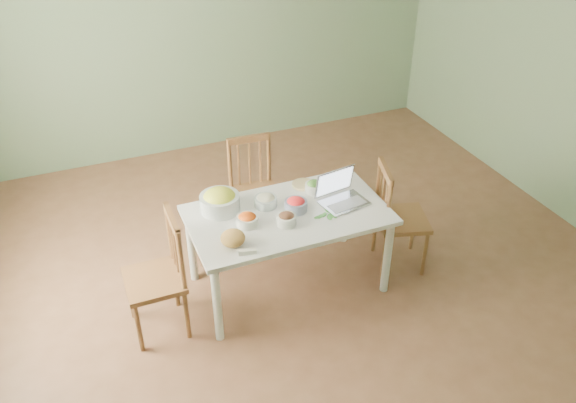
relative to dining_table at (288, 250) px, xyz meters
name	(u,v)px	position (x,y,z in m)	size (l,w,h in m)	color
floor	(307,275)	(0.18, 0.04, -0.34)	(5.00, 5.00, 0.00)	brown
wall_back	(209,23)	(0.18, 2.54, 1.01)	(5.00, 0.00, 2.70)	slate
dining_table	(288,250)	(0.00, 0.00, 0.00)	(1.45, 0.81, 0.68)	white
chair_far	(256,193)	(-0.01, 0.69, 0.11)	(0.40, 0.38, 0.90)	brown
chair_left	(153,278)	(-1.02, -0.08, 0.12)	(0.41, 0.39, 0.92)	brown
chair_right	(402,217)	(0.94, -0.09, 0.11)	(0.40, 0.38, 0.91)	brown
bread_boule	(233,238)	(-0.48, -0.21, 0.39)	(0.17, 0.17, 0.11)	tan
butter_stick	(248,252)	(-0.43, -0.34, 0.36)	(0.12, 0.03, 0.03)	silver
bowl_squash	(220,200)	(-0.44, 0.22, 0.42)	(0.29, 0.29, 0.17)	yellow
bowl_carrot	(247,219)	(-0.32, -0.03, 0.38)	(0.16, 0.16, 0.09)	#D35D1A
bowl_onion	(266,200)	(-0.12, 0.15, 0.38)	(0.17, 0.17, 0.09)	white
bowl_mushroom	(286,219)	(-0.06, -0.13, 0.38)	(0.14, 0.14, 0.09)	#4A2E20
bowl_redpep	(296,204)	(0.07, 0.01, 0.39)	(0.17, 0.17, 0.10)	red
bowl_broccoli	(314,186)	(0.30, 0.20, 0.38)	(0.14, 0.14, 0.09)	#173A0B
flatbread	(303,185)	(0.26, 0.31, 0.35)	(0.18, 0.18, 0.02)	tan
basil_bunch	(325,215)	(0.23, -0.13, 0.35)	(0.19, 0.19, 0.02)	#17691E
laptop	(345,190)	(0.43, -0.05, 0.46)	(0.33, 0.27, 0.23)	#B8B8BF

